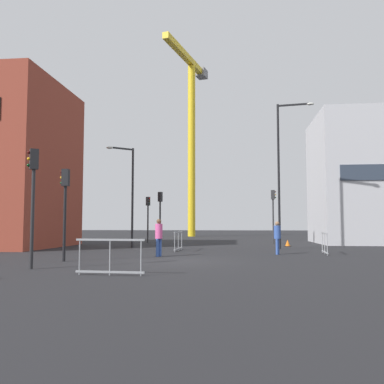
# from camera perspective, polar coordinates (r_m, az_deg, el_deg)

# --- Properties ---
(ground) EXTENTS (160.00, 160.00, 0.00)m
(ground) POSITION_cam_1_polar(r_m,az_deg,el_deg) (17.36, -2.17, -9.38)
(ground) COLOR black
(construction_crane) EXTENTS (3.97, 12.82, 21.93)m
(construction_crane) POSITION_cam_1_polar(r_m,az_deg,el_deg) (51.84, -0.11, 9.67)
(construction_crane) COLOR yellow
(construction_crane) RESTS_ON ground
(streetlamp_tall) EXTENTS (2.24, 0.49, 8.96)m
(streetlamp_tall) POSITION_cam_1_polar(r_m,az_deg,el_deg) (26.43, 12.24, 3.83)
(streetlamp_tall) COLOR black
(streetlamp_tall) RESTS_ON ground
(streetlamp_short) EXTENTS (1.54, 1.21, 6.46)m
(streetlamp_short) POSITION_cam_1_polar(r_m,az_deg,el_deg) (27.37, -8.56, 0.63)
(streetlamp_short) COLOR #232326
(streetlamp_short) RESTS_ON ground
(traffic_light_corner) EXTENTS (0.37, 0.25, 3.77)m
(traffic_light_corner) POSITION_cam_1_polar(r_m,az_deg,el_deg) (17.94, -16.90, -0.89)
(traffic_light_corner) COLOR black
(traffic_light_corner) RESTS_ON ground
(traffic_light_verge) EXTENTS (0.37, 0.36, 3.68)m
(traffic_light_verge) POSITION_cam_1_polar(r_m,az_deg,el_deg) (33.74, -6.01, -2.68)
(traffic_light_verge) COLOR #2D2D30
(traffic_light_verge) RESTS_ON ground
(traffic_light_far) EXTENTS (0.34, 0.39, 3.83)m
(traffic_light_far) POSITION_cam_1_polar(r_m,az_deg,el_deg) (30.52, -4.35, -2.34)
(traffic_light_far) COLOR #232326
(traffic_light_far) RESTS_ON ground
(traffic_light_crosswalk) EXTENTS (0.38, 0.36, 4.09)m
(traffic_light_crosswalk) POSITION_cam_1_polar(r_m,az_deg,el_deg) (15.31, -20.82, 0.49)
(traffic_light_crosswalk) COLOR #232326
(traffic_light_crosswalk) RESTS_ON ground
(traffic_light_median) EXTENTS (0.37, 0.25, 4.07)m
(traffic_light_median) POSITION_cam_1_polar(r_m,az_deg,el_deg) (32.27, 10.98, -2.12)
(traffic_light_median) COLOR #2D2D30
(traffic_light_median) RESTS_ON ground
(pedestrian_walking) EXTENTS (0.34, 0.34, 1.64)m
(pedestrian_walking) POSITION_cam_1_polar(r_m,az_deg,el_deg) (21.45, 11.54, -5.79)
(pedestrian_walking) COLOR #33519E
(pedestrian_walking) RESTS_ON ground
(pedestrian_waiting) EXTENTS (0.34, 0.34, 1.75)m
(pedestrian_waiting) POSITION_cam_1_polar(r_m,az_deg,el_deg) (19.75, -4.54, -5.80)
(pedestrian_waiting) COLOR #33519E
(pedestrian_waiting) RESTS_ON ground
(safety_barrier_right_run) EXTENTS (0.22, 2.15, 1.08)m
(safety_barrier_right_run) POSITION_cam_1_polar(r_m,az_deg,el_deg) (22.21, 17.59, -6.62)
(safety_barrier_right_run) COLOR #9EA0A5
(safety_barrier_right_run) RESTS_ON ground
(safety_barrier_left_run) EXTENTS (2.13, 0.19, 1.08)m
(safety_barrier_left_run) POSITION_cam_1_polar(r_m,az_deg,el_deg) (12.81, -11.10, -8.58)
(safety_barrier_left_run) COLOR gray
(safety_barrier_left_run) RESTS_ON ground
(safety_barrier_rear) EXTENTS (0.16, 2.44, 1.08)m
(safety_barrier_rear) POSITION_cam_1_polar(r_m,az_deg,el_deg) (23.96, -1.87, -6.64)
(safety_barrier_rear) COLOR gray
(safety_barrier_rear) RESTS_ON ground
(traffic_cone_on_verge) EXTENTS (0.45, 0.45, 0.45)m
(traffic_cone_on_verge) POSITION_cam_1_polar(r_m,az_deg,el_deg) (29.18, 12.88, -6.82)
(traffic_cone_on_verge) COLOR black
(traffic_cone_on_verge) RESTS_ON ground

